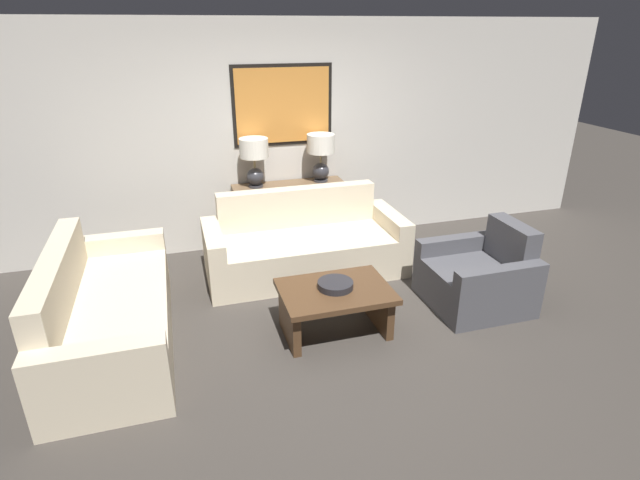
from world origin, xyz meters
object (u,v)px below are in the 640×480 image
couch_by_side (107,314)px  console_table (290,216)px  table_lamp_left (254,156)px  table_lamp_right (321,151)px  armchair_near_back_wall (479,278)px  decorative_bowl (335,285)px  couch_by_back_wall (305,247)px  coffee_table (335,302)px

couch_by_side → console_table: bearing=38.6°
table_lamp_left → table_lamp_right: 0.79m
console_table → armchair_near_back_wall: same height
table_lamp_left → couch_by_side: 2.40m
couch_by_side → decorative_bowl: 1.97m
decorative_bowl → armchair_near_back_wall: (1.51, 0.07, -0.19)m
console_table → decorative_bowl: bearing=-91.5°
table_lamp_left → armchair_near_back_wall: 2.78m
couch_by_back_wall → coffee_table: 1.25m
table_lamp_left → coffee_table: 2.17m
console_table → decorative_bowl: (-0.05, -1.94, 0.06)m
table_lamp_right → armchair_near_back_wall: size_ratio=0.63×
console_table → armchair_near_back_wall: (1.46, -1.87, -0.13)m
table_lamp_right → decorative_bowl: (-0.45, -1.94, -0.71)m
table_lamp_right → coffee_table: (-0.45, -1.95, -0.87)m
table_lamp_left → decorative_bowl: bearing=-79.9°
decorative_bowl → armchair_near_back_wall: 1.52m
couch_by_back_wall → decorative_bowl: bearing=-92.4°
couch_by_back_wall → decorative_bowl: (-0.05, -1.24, 0.17)m
coffee_table → decorative_bowl: decorative_bowl is taller
console_table → couch_by_side: couch_by_side is taller
coffee_table → table_lamp_right: bearing=76.9°
table_lamp_right → couch_by_back_wall: bearing=-119.5°
couch_by_back_wall → coffee_table: size_ratio=2.23×
coffee_table → couch_by_back_wall: bearing=87.4°
couch_by_side → couch_by_back_wall: bearing=23.8°
console_table → armchair_near_back_wall: 2.37m
console_table → table_lamp_right: 0.87m
couch_by_side → armchair_near_back_wall: bearing=-4.9°
couch_by_side → armchair_near_back_wall: size_ratio=2.40×
console_table → couch_by_side: bearing=-141.4°
couch_by_back_wall → coffee_table: bearing=-92.6°
table_lamp_left → armchair_near_back_wall: size_ratio=0.63×
couch_by_side → coffee_table: size_ratio=2.23×
console_table → couch_by_side: size_ratio=0.62×
table_lamp_right → console_table: bearing=180.0°
table_lamp_left → couch_by_back_wall: bearing=-60.5°
console_table → table_lamp_right: size_ratio=2.35×
table_lamp_left → coffee_table: size_ratio=0.59×
console_table → coffee_table: bearing=-91.7°
table_lamp_left → table_lamp_right: (0.79, 0.00, 0.00)m
couch_by_back_wall → table_lamp_left: bearing=119.5°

